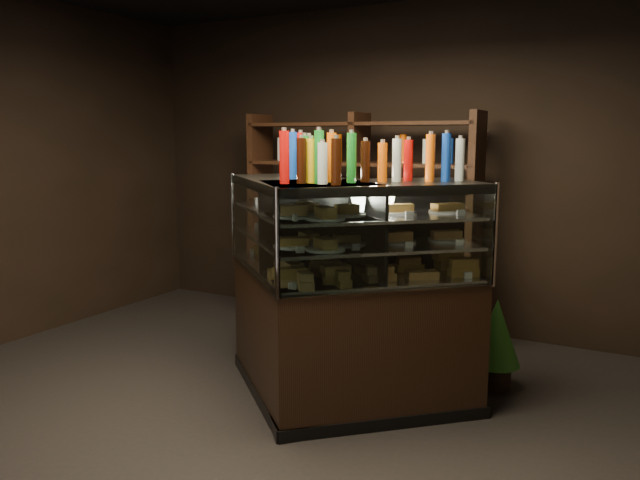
# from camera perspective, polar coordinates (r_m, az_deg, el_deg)

# --- Properties ---
(ground) EXTENTS (5.00, 5.00, 0.00)m
(ground) POSITION_cam_1_polar(r_m,az_deg,el_deg) (4.29, -9.40, -15.35)
(ground) COLOR black
(ground) RESTS_ON ground
(room_shell) EXTENTS (5.02, 5.02, 3.01)m
(room_shell) POSITION_cam_1_polar(r_m,az_deg,el_deg) (3.90, -10.17, 11.53)
(room_shell) COLOR black
(room_shell) RESTS_ON ground
(display_case) EXTENTS (2.02, 1.46, 1.52)m
(display_case) POSITION_cam_1_polar(r_m,az_deg,el_deg) (4.25, 1.38, -8.14)
(display_case) COLOR black
(display_case) RESTS_ON ground
(food_display) EXTENTS (1.60, 0.98, 0.46)m
(food_display) POSITION_cam_1_polar(r_m,az_deg,el_deg) (4.10, 1.39, 0.49)
(food_display) COLOR gold
(food_display) RESTS_ON display_case
(bottles_top) EXTENTS (1.42, 0.84, 0.30)m
(bottles_top) POSITION_cam_1_polar(r_m,az_deg,el_deg) (4.06, 1.46, 7.46)
(bottles_top) COLOR silver
(bottles_top) RESTS_ON display_case
(potted_conifer) EXTENTS (0.35, 0.35, 0.74)m
(potted_conifer) POSITION_cam_1_polar(r_m,az_deg,el_deg) (4.65, 15.83, -7.98)
(potted_conifer) COLOR black
(potted_conifer) RESTS_ON ground
(back_shelving) EXTENTS (2.17, 0.47, 2.00)m
(back_shelving) POSITION_cam_1_polar(r_m,az_deg,el_deg) (5.75, 3.52, -2.38)
(back_shelving) COLOR black
(back_shelving) RESTS_ON ground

